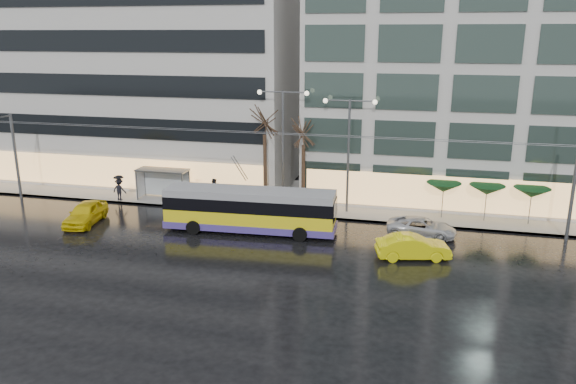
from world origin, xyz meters
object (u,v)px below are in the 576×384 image
(taxi_a, at_px, (86,213))
(trolleybus, at_px, (250,211))
(bus_shelter, at_px, (159,177))
(street_lamp_near, at_px, (283,133))

(taxi_a, bearing_deg, trolleybus, -2.68)
(bus_shelter, bearing_deg, taxi_a, -110.60)
(trolleybus, xyz_separation_m, bus_shelter, (-9.46, 5.58, 0.49))
(trolleybus, distance_m, bus_shelter, 11.00)
(trolleybus, relative_size, street_lamp_near, 1.31)
(trolleybus, height_order, taxi_a, trolleybus)
(trolleybus, height_order, street_lamp_near, street_lamp_near)
(street_lamp_near, bearing_deg, bus_shelter, -179.37)
(trolleybus, relative_size, taxi_a, 2.57)
(trolleybus, relative_size, bus_shelter, 2.83)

